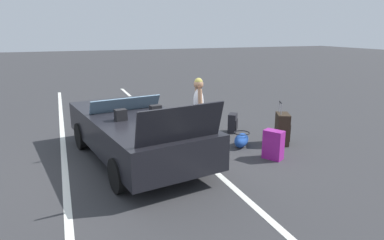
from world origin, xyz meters
name	(u,v)px	position (x,y,z in m)	size (l,w,h in m)	color
ground_plane	(137,159)	(0.00, 0.00, 0.00)	(80.00, 80.00, 0.00)	#333335
lot_line_near	(192,151)	(0.00, -1.26, 0.00)	(18.00, 0.12, 0.01)	silver
lot_line_mid	(65,169)	(0.00, 1.44, 0.00)	(18.00, 0.12, 0.01)	silver
convertible_car	(132,130)	(0.20, 0.03, 0.59)	(4.37, 2.42, 1.53)	black
suitcase_large_black	(282,129)	(-0.27, -3.44, 0.37)	(0.55, 0.46, 1.02)	#2D2319
suitcase_medium_bright	(273,145)	(-1.02, -2.69, 0.31)	(0.47, 0.41, 0.62)	#991E8C
suitcase_small_carryon	(233,123)	(1.01, -2.80, 0.25)	(0.39, 0.37, 0.50)	black
duffel_bag	(241,140)	(-0.09, -2.45, 0.16)	(0.68, 0.65, 0.34)	#1E479E
traveler_person	(198,111)	(-0.01, -1.40, 0.93)	(0.61, 0.28, 1.65)	#1E2338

